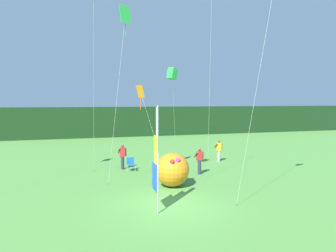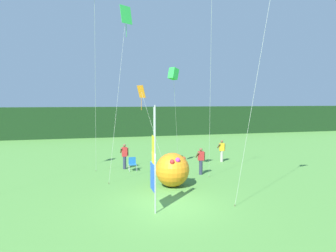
{
  "view_description": "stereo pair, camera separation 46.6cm",
  "coord_description": "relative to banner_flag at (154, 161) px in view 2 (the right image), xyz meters",
  "views": [
    {
      "loc": [
        -3.65,
        -12.7,
        4.65
      ],
      "look_at": [
        0.84,
        2.89,
        3.32
      ],
      "focal_mm": 32.75,
      "sensor_mm": 36.0,
      "label": 1
    },
    {
      "loc": [
        -3.21,
        -12.82,
        4.65
      ],
      "look_at": [
        0.84,
        2.89,
        3.32
      ],
      "focal_mm": 32.75,
      "sensor_mm": 36.0,
      "label": 2
    }
  ],
  "objects": [
    {
      "name": "kite_green_diamond_6",
      "position": [
        -0.55,
        4.89,
        6.78
      ],
      "size": [
        1.46,
        0.54,
        9.89
      ],
      "color": "brown",
      "rests_on": "ground"
    },
    {
      "name": "person_far_left",
      "position": [
        7.19,
        9.01,
        -1.26
      ],
      "size": [
        0.55,
        0.48,
        1.67
      ],
      "color": "#B7B2A3",
      "rests_on": "ground"
    },
    {
      "name": "inflatable_balloon",
      "position": [
        1.74,
        3.39,
        -1.22
      ],
      "size": [
        1.85,
        1.85,
        1.85
      ],
      "color": "orange",
      "rests_on": "ground"
    },
    {
      "name": "kite_green_box_4",
      "position": [
        2.38,
        5.55,
        4.11
      ],
      "size": [
        1.58,
        3.3,
        6.66
      ],
      "color": "brown",
      "rests_on": "ground"
    },
    {
      "name": "banner_flag",
      "position": [
        0.0,
        0.0,
        0.0
      ],
      "size": [
        0.06,
        1.03,
        4.49
      ],
      "color": "#B7B7BC",
      "rests_on": "ground"
    },
    {
      "name": "person_near_banner",
      "position": [
        -0.3,
        8.38,
        -1.23
      ],
      "size": [
        0.55,
        0.48,
        1.73
      ],
      "color": "#2D334C",
      "rests_on": "ground"
    },
    {
      "name": "kite_orange_diamond_0",
      "position": [
        0.46,
        5.31,
        2.75
      ],
      "size": [
        1.75,
        0.86,
        5.56
      ],
      "color": "brown",
      "rests_on": "ground"
    },
    {
      "name": "distant_treeline",
      "position": [
        0.63,
        28.2,
        -0.21
      ],
      "size": [
        80.0,
        2.4,
        3.88
      ],
      "primitive_type": "cube",
      "color": "#193819",
      "rests_on": "ground"
    },
    {
      "name": "ground_plane",
      "position": [
        0.63,
        0.42,
        -2.15
      ],
      "size": [
        120.0,
        120.0,
        0.0
      ],
      "primitive_type": "plane",
      "color": "#518E3D"
    },
    {
      "name": "folding_chair",
      "position": [
        0.16,
        7.74,
        -1.64
      ],
      "size": [
        0.51,
        0.51,
        0.89
      ],
      "color": "#BCBCC1",
      "rests_on": "ground"
    },
    {
      "name": "person_mid_field",
      "position": [
        4.2,
        5.57,
        -1.24
      ],
      "size": [
        0.55,
        0.48,
        1.7
      ],
      "color": "#2D334C",
      "rests_on": "ground"
    }
  ]
}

